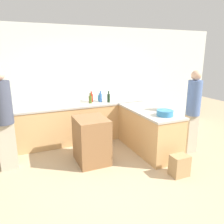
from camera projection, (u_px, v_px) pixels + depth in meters
ground_plane at (115, 181)px, 3.65m from camera, size 14.00×14.00×0.00m
wall_back at (77, 84)px, 5.34m from camera, size 8.00×0.06×2.70m
counter_back at (82, 122)px, 5.28m from camera, size 3.02×0.62×0.91m
counter_peninsula at (148, 130)px, 4.74m from camera, size 0.69×1.66×0.91m
island_table at (91, 140)px, 4.23m from camera, size 0.59×0.71×0.89m
mixing_bowl at (165, 113)px, 4.18m from camera, size 0.32×0.32×0.11m
wine_bottle_dark at (109, 98)px, 5.32m from camera, size 0.07×0.07×0.28m
dish_soap_bottle at (99, 98)px, 5.46m from camera, size 0.08×0.08×0.20m
water_bottle_blue at (101, 98)px, 5.35m from camera, size 0.07×0.07×0.27m
olive_oil_bottle at (90, 99)px, 5.23m from camera, size 0.07×0.07×0.24m
hot_sauce_bottle at (91, 98)px, 5.38m from camera, size 0.08×0.08×0.26m
person_by_range at (4, 117)px, 3.81m from camera, size 0.32×0.32×1.83m
person_at_peninsula at (193, 109)px, 4.48m from camera, size 0.28×0.28×1.75m
paper_bag at (180, 165)px, 3.79m from camera, size 0.31×0.23×0.38m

